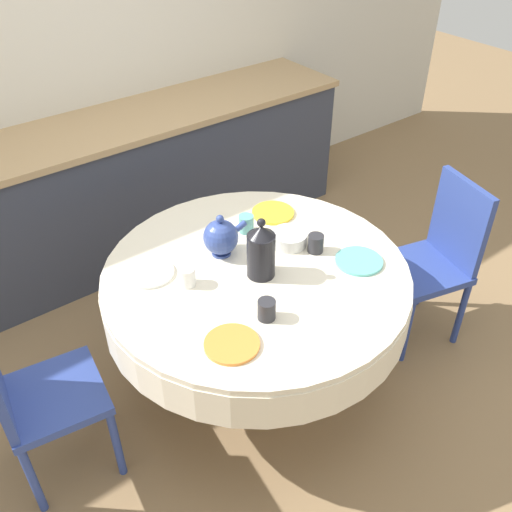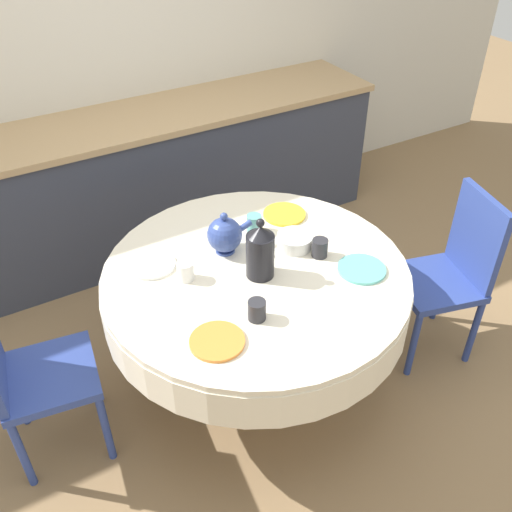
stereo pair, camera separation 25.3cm
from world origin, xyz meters
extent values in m
plane|color=#8E704C|center=(0.00, 0.00, 0.00)|extent=(12.00, 12.00, 0.00)
cube|color=silver|center=(0.00, 1.81, 1.30)|extent=(7.00, 0.05, 2.60)
cube|color=#383D4C|center=(0.00, 1.48, 0.44)|extent=(3.20, 0.60, 0.88)
cube|color=tan|center=(0.00, 1.48, 0.90)|extent=(3.24, 0.64, 0.04)
cylinder|color=brown|center=(0.00, 0.00, 0.02)|extent=(0.44, 0.44, 0.04)
cylinder|color=brown|center=(0.00, 0.00, 0.29)|extent=(0.11, 0.11, 0.49)
cylinder|color=silver|center=(0.00, 0.00, 0.62)|extent=(1.41, 1.41, 0.18)
cylinder|color=silver|center=(0.00, 0.00, 0.73)|extent=(1.40, 1.40, 0.03)
cube|color=#2D428E|center=(0.94, -0.24, 0.45)|extent=(0.49, 0.49, 0.04)
cube|color=#2D428E|center=(1.11, -0.29, 0.70)|extent=(0.13, 0.38, 0.47)
cylinder|color=#2D428E|center=(0.72, -0.37, 0.21)|extent=(0.04, 0.04, 0.43)
cylinder|color=#2D428E|center=(0.81, -0.03, 0.21)|extent=(0.04, 0.04, 0.43)
cylinder|color=#2D428E|center=(1.06, -0.46, 0.21)|extent=(0.04, 0.04, 0.43)
cylinder|color=#2D428E|center=(1.15, -0.11, 0.21)|extent=(0.04, 0.04, 0.43)
cube|color=#2D428E|center=(-0.96, 0.13, 0.45)|extent=(0.45, 0.45, 0.04)
cylinder|color=#2D428E|center=(-0.76, 0.28, 0.21)|extent=(0.04, 0.04, 0.43)
cylinder|color=#2D428E|center=(-0.81, -0.07, 0.21)|extent=(0.04, 0.04, 0.43)
cylinder|color=#2D428E|center=(-1.11, 0.33, 0.21)|extent=(0.04, 0.04, 0.43)
cylinder|color=#2D428E|center=(-1.16, -0.02, 0.21)|extent=(0.04, 0.04, 0.43)
cylinder|color=orange|center=(-0.36, -0.32, 0.75)|extent=(0.22, 0.22, 0.01)
cylinder|color=#28282D|center=(-0.16, -0.27, 0.78)|extent=(0.07, 0.07, 0.09)
cylinder|color=#60BCB7|center=(0.41, -0.24, 0.75)|extent=(0.22, 0.22, 0.01)
cylinder|color=#28282D|center=(0.31, -0.05, 0.78)|extent=(0.07, 0.07, 0.09)
cylinder|color=white|center=(-0.40, 0.27, 0.75)|extent=(0.22, 0.22, 0.01)
cylinder|color=white|center=(-0.30, 0.10, 0.78)|extent=(0.07, 0.07, 0.09)
cylinder|color=yellow|center=(0.35, 0.32, 0.75)|extent=(0.22, 0.22, 0.01)
cylinder|color=#5BA39E|center=(0.15, 0.28, 0.78)|extent=(0.07, 0.07, 0.09)
cylinder|color=black|center=(0.00, -0.04, 0.85)|extent=(0.13, 0.13, 0.21)
cone|color=black|center=(0.00, -0.04, 0.97)|extent=(0.11, 0.11, 0.05)
sphere|color=black|center=(0.00, -0.04, 1.02)|extent=(0.04, 0.04, 0.04)
cylinder|color=#33478E|center=(-0.05, 0.20, 0.75)|extent=(0.09, 0.09, 0.01)
sphere|color=#33478E|center=(-0.05, 0.20, 0.83)|extent=(0.16, 0.16, 0.16)
cylinder|color=#33478E|center=(0.04, 0.20, 0.84)|extent=(0.10, 0.03, 0.06)
sphere|color=#33478E|center=(-0.05, 0.20, 0.94)|extent=(0.04, 0.04, 0.04)
cylinder|color=silver|center=(0.25, 0.07, 0.77)|extent=(0.17, 0.17, 0.06)
camera|label=1|loc=(-1.22, -1.60, 2.34)|focal=40.00mm
camera|label=2|loc=(-1.01, -1.74, 2.34)|focal=40.00mm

